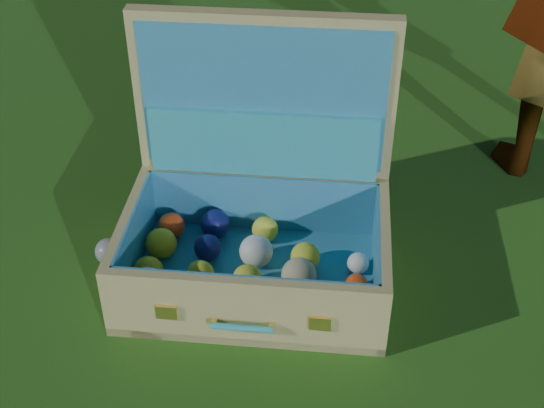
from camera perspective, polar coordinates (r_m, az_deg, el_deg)
The scene contains 3 objects.
ground at distance 1.94m, azimuth 0.98°, elevation -8.10°, with size 60.00×60.00×0.00m, color #215114.
stray_ball at distance 2.10m, azimuth -12.20°, elevation -3.51°, with size 0.07×0.07×0.07m, color #4681B8.
suitcase at distance 1.96m, azimuth -1.40°, elevation -0.39°, with size 0.82×0.72×0.66m.
Camera 1 is at (0.66, -1.21, 1.37)m, focal length 50.00 mm.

